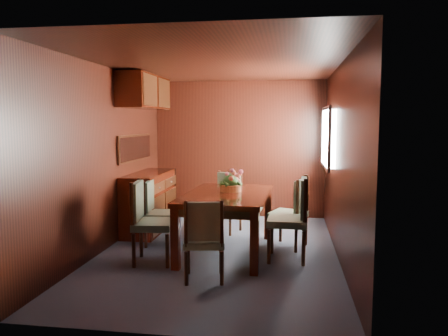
% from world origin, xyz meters
% --- Properties ---
extents(ground, '(4.50, 4.50, 0.00)m').
position_xyz_m(ground, '(0.00, 0.00, 0.00)').
color(ground, '#353A48').
rests_on(ground, ground).
extents(room_shell, '(3.06, 4.52, 2.41)m').
position_xyz_m(room_shell, '(-0.10, 0.33, 1.63)').
color(room_shell, black).
rests_on(room_shell, ground).
extents(sideboard, '(0.48, 1.40, 0.90)m').
position_xyz_m(sideboard, '(-1.25, 1.00, 0.45)').
color(sideboard, '#340F06').
rests_on(sideboard, ground).
extents(dining_table, '(1.11, 1.70, 0.78)m').
position_xyz_m(dining_table, '(0.11, 0.01, 0.67)').
color(dining_table, '#340F06').
rests_on(dining_table, ground).
extents(chair_left_near, '(0.51, 0.52, 0.99)m').
position_xyz_m(chair_left_near, '(-0.78, -0.52, 0.55)').
color(chair_left_near, black).
rests_on(chair_left_near, ground).
extents(chair_left_far, '(0.44, 0.46, 0.89)m').
position_xyz_m(chair_left_far, '(-0.91, 0.24, 0.50)').
color(chair_left_far, black).
rests_on(chair_left_far, ground).
extents(chair_right_near, '(0.49, 0.51, 1.03)m').
position_xyz_m(chair_right_near, '(0.95, -0.17, 0.57)').
color(chair_right_near, black).
rests_on(chair_right_near, ground).
extents(chair_right_far, '(0.56, 0.57, 0.95)m').
position_xyz_m(chair_right_far, '(0.95, 0.36, 0.52)').
color(chair_right_far, black).
rests_on(chair_right_far, ground).
extents(chair_head, '(0.48, 0.47, 0.89)m').
position_xyz_m(chair_head, '(0.02, -1.05, 0.49)').
color(chair_head, black).
rests_on(chair_head, ground).
extents(chair_foot, '(0.54, 0.53, 0.91)m').
position_xyz_m(chair_foot, '(-0.06, 1.14, 0.51)').
color(chair_foot, black).
rests_on(chair_foot, ground).
extents(flower_centerpiece, '(0.30, 0.30, 0.30)m').
position_xyz_m(flower_centerpiece, '(0.13, 0.16, 0.92)').
color(flower_centerpiece, '#B26A36').
rests_on(flower_centerpiece, dining_table).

